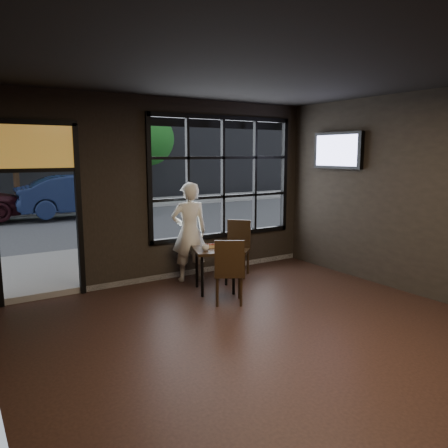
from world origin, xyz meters
TOP-DOWN VIEW (x-y plane):
  - floor at (0.00, 0.00)m, footprint 6.00×7.00m
  - ceiling at (0.00, 0.00)m, footprint 6.00×7.00m
  - window_frame at (1.20, 3.50)m, footprint 3.06×0.12m
  - stained_transom at (-2.10, 3.50)m, footprint 1.20×0.06m
  - street_asphalt at (0.00, 24.00)m, footprint 60.00×41.00m
  - building_across at (0.00, 23.00)m, footprint 28.00×12.00m
  - cafe_table at (0.37, 2.44)m, footprint 0.84×0.84m
  - chair_near at (0.25, 1.83)m, footprint 0.60×0.60m
  - chair_window at (1.18, 2.99)m, footprint 0.63×0.63m
  - man at (0.31, 3.21)m, footprint 0.72×0.56m
  - hotdog at (0.36, 2.53)m, footprint 0.21×0.17m
  - cup at (0.18, 2.41)m, footprint 0.12×0.12m
  - tv at (2.93, 2.26)m, footprint 0.13×1.14m
  - navy_car at (0.73, 12.09)m, footprint 4.34×1.68m
  - tree_left at (-0.95, 15.06)m, footprint 2.69×2.69m
  - tree_right at (4.53, 15.13)m, footprint 2.39×2.39m

SIDE VIEW (x-z plane):
  - street_asphalt at x=0.00m, z-range -0.04..0.00m
  - floor at x=0.00m, z-range -0.02..0.00m
  - cafe_table at x=0.37m, z-range 0.00..0.71m
  - chair_near at x=0.25m, z-range 0.00..1.00m
  - chair_window at x=1.18m, z-range 0.00..1.02m
  - hotdog at x=0.36m, z-range 0.71..0.77m
  - cup at x=0.18m, z-range 0.71..0.81m
  - navy_car at x=0.73m, z-range 0.10..1.51m
  - man at x=0.31m, z-range 0.00..1.76m
  - window_frame at x=1.20m, z-range 0.66..2.94m
  - tv at x=2.93m, z-range 1.97..2.64m
  - stained_transom at x=-2.10m, z-range 2.00..2.70m
  - tree_right at x=4.53m, z-range 0.83..4.92m
  - ceiling at x=0.00m, z-range 3.20..3.22m
  - tree_left at x=-0.95m, z-range 0.94..5.54m
  - building_across at x=0.00m, z-range 0.00..15.00m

